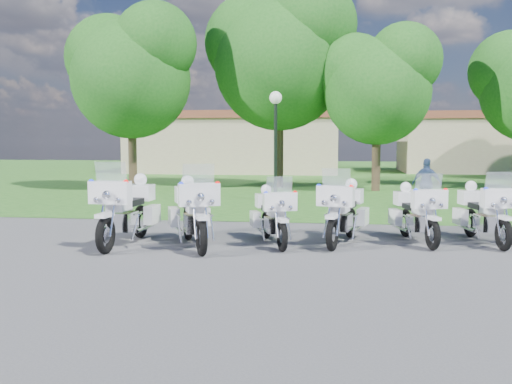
# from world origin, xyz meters

# --- Properties ---
(ground) EXTENTS (100.00, 100.00, 0.00)m
(ground) POSITION_xyz_m (0.00, 0.00, 0.00)
(ground) COLOR #4C4C50
(ground) RESTS_ON ground
(grass_lawn) EXTENTS (100.00, 48.00, 0.01)m
(grass_lawn) POSITION_xyz_m (0.00, 27.00, 0.00)
(grass_lawn) COLOR #24601E
(grass_lawn) RESTS_ON ground
(motorcycle_0) EXTENTS (0.85, 2.55, 1.71)m
(motorcycle_0) POSITION_xyz_m (-3.34, -0.49, 0.72)
(motorcycle_0) COLOR black
(motorcycle_0) RESTS_ON ground
(motorcycle_1) EXTENTS (1.42, 2.36, 1.68)m
(motorcycle_1) POSITION_xyz_m (-1.95, -0.52, 0.70)
(motorcycle_1) COLOR black
(motorcycle_1) RESTS_ON ground
(motorcycle_2) EXTENTS (1.11, 2.05, 1.42)m
(motorcycle_2) POSITION_xyz_m (-0.41, -0.04, 0.60)
(motorcycle_2) COLOR black
(motorcycle_2) RESTS_ON ground
(motorcycle_3) EXTENTS (1.11, 2.31, 1.57)m
(motorcycle_3) POSITION_xyz_m (1.04, 0.27, 0.66)
(motorcycle_3) COLOR black
(motorcycle_3) RESTS_ON ground
(motorcycle_4) EXTENTS (1.01, 2.17, 1.47)m
(motorcycle_4) POSITION_xyz_m (2.54, 0.56, 0.62)
(motorcycle_4) COLOR black
(motorcycle_4) RESTS_ON ground
(motorcycle_5) EXTENTS (0.96, 2.23, 1.51)m
(motorcycle_5) POSITION_xyz_m (3.92, 0.72, 0.63)
(motorcycle_5) COLOR black
(motorcycle_5) RESTS_ON ground
(lamp_post) EXTENTS (0.44, 0.44, 3.84)m
(lamp_post) POSITION_xyz_m (-1.23, 8.35, 2.92)
(lamp_post) COLOR black
(lamp_post) RESTS_ON ground
(tree_0) EXTENTS (5.96, 5.09, 7.95)m
(tree_0) POSITION_xyz_m (-7.93, 12.30, 5.26)
(tree_0) COLOR #38281C
(tree_0) RESTS_ON ground
(tree_1) EXTENTS (6.95, 5.93, 9.27)m
(tree_1) POSITION_xyz_m (-1.75, 14.55, 6.14)
(tree_1) COLOR #38281C
(tree_1) RESTS_ON ground
(tree_2) EXTENTS (5.24, 4.47, 6.99)m
(tree_2) POSITION_xyz_m (2.52, 13.19, 4.62)
(tree_2) COLOR #38281C
(tree_2) RESTS_ON ground
(building_west) EXTENTS (14.56, 8.32, 4.10)m
(building_west) POSITION_xyz_m (-6.00, 28.00, 2.07)
(building_west) COLOR tan
(building_west) RESTS_ON ground
(building_east) EXTENTS (11.44, 7.28, 4.10)m
(building_east) POSITION_xyz_m (11.00, 30.00, 2.07)
(building_east) COLOR tan
(building_east) RESTS_ON ground
(bystander_c) EXTENTS (0.99, 0.76, 1.57)m
(bystander_c) POSITION_xyz_m (3.68, 6.67, 0.78)
(bystander_c) COLOR #324978
(bystander_c) RESTS_ON ground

